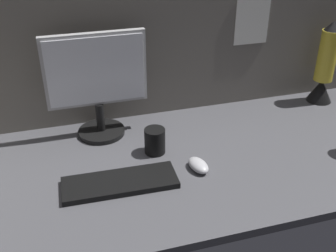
{
  "coord_description": "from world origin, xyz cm",
  "views": [
    {
      "loc": [
        -44.54,
        -114.71,
        83.14
      ],
      "look_at": [
        -12.42,
        0.0,
        14.0
      ],
      "focal_mm": 43.72,
      "sensor_mm": 36.0,
      "label": 1
    }
  ],
  "objects": [
    {
      "name": "ground_plane",
      "position": [
        0.0,
        0.0,
        -1.5
      ],
      "size": [
        180.0,
        80.0,
        3.0
      ],
      "primitive_type": "cube",
      "color": "#515156"
    },
    {
      "name": "mouse",
      "position": [
        -2.77,
        -8.47,
        1.7
      ],
      "size": [
        7.33,
        10.49,
        3.4
      ],
      "primitive_type": "ellipsoid",
      "rotation": [
        0.0,
        0.0,
        0.19
      ],
      "color": "silver",
      "rests_on": "ground_plane"
    },
    {
      "name": "monitor",
      "position": [
        -31.05,
        25.11,
        21.84
      ],
      "size": [
        37.39,
        18.0,
        40.17
      ],
      "color": "black",
      "rests_on": "ground_plane"
    },
    {
      "name": "cubicle_wall_back",
      "position": [
        0.08,
        37.49,
        28.97
      ],
      "size": [
        180.0,
        5.5,
        57.91
      ],
      "color": "slate",
      "rests_on": "ground_plane"
    },
    {
      "name": "mug_black_travel",
      "position": [
        -14.24,
        6.01,
        4.74
      ],
      "size": [
        7.55,
        7.55,
        9.49
      ],
      "color": "black",
      "rests_on": "ground_plane"
    },
    {
      "name": "lava_lamp",
      "position": [
        67.74,
        25.99,
        15.31
      ],
      "size": [
        11.15,
        11.15,
        36.49
      ],
      "color": "black",
      "rests_on": "ground_plane"
    },
    {
      "name": "keyboard",
      "position": [
        -30.02,
        -9.56,
        1.0
      ],
      "size": [
        37.42,
        14.23,
        2.0
      ],
      "primitive_type": "cube",
      "rotation": [
        0.0,
        0.0,
        -0.03
      ],
      "color": "black",
      "rests_on": "ground_plane"
    }
  ]
}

